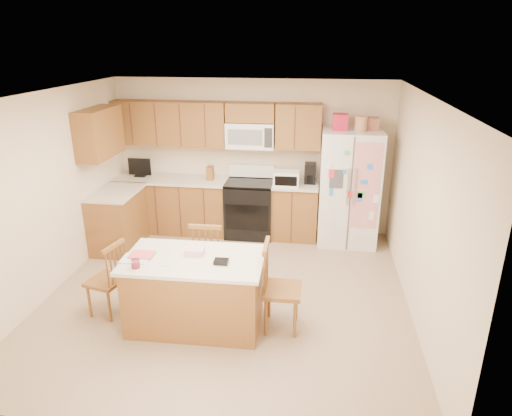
# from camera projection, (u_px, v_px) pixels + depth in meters

# --- Properties ---
(ground) EXTENTS (4.50, 4.50, 0.00)m
(ground) POSITION_uv_depth(u_px,v_px,m) (228.00, 294.00, 5.86)
(ground) COLOR #85684E
(ground) RESTS_ON ground
(room_shell) EXTENTS (4.60, 4.60, 2.52)m
(room_shell) POSITION_uv_depth(u_px,v_px,m) (225.00, 187.00, 5.35)
(room_shell) COLOR beige
(room_shell) RESTS_ON ground
(cabinetry) EXTENTS (3.36, 1.56, 2.15)m
(cabinetry) POSITION_uv_depth(u_px,v_px,m) (188.00, 182.00, 7.33)
(cabinetry) COLOR brown
(cabinetry) RESTS_ON ground
(stove) EXTENTS (0.76, 0.65, 1.13)m
(stove) POSITION_uv_depth(u_px,v_px,m) (250.00, 207.00, 7.49)
(stove) COLOR black
(stove) RESTS_ON ground
(refrigerator) EXTENTS (0.90, 0.79, 2.04)m
(refrigerator) POSITION_uv_depth(u_px,v_px,m) (349.00, 187.00, 7.08)
(refrigerator) COLOR white
(refrigerator) RESTS_ON ground
(island) EXTENTS (1.54, 0.92, 0.92)m
(island) POSITION_uv_depth(u_px,v_px,m) (195.00, 291.00, 5.11)
(island) COLOR brown
(island) RESTS_ON ground
(windsor_chair_left) EXTENTS (0.46, 0.47, 0.92)m
(windsor_chair_left) POSITION_uv_depth(u_px,v_px,m) (108.00, 280.00, 5.31)
(windsor_chair_left) COLOR brown
(windsor_chair_left) RESTS_ON ground
(windsor_chair_back) EXTENTS (0.43, 0.41, 0.99)m
(windsor_chair_back) POSITION_uv_depth(u_px,v_px,m) (209.00, 259.00, 5.77)
(windsor_chair_back) COLOR brown
(windsor_chair_back) RESTS_ON ground
(windsor_chair_right) EXTENTS (0.43, 0.45, 1.03)m
(windsor_chair_right) POSITION_uv_depth(u_px,v_px,m) (279.00, 289.00, 5.03)
(windsor_chair_right) COLOR brown
(windsor_chair_right) RESTS_ON ground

